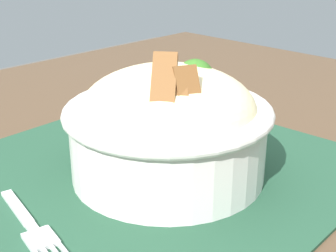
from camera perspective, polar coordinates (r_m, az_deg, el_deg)
The scene contains 4 objects.
table at distance 0.51m, azimuth -5.71°, elevation -12.52°, with size 1.17×0.89×0.73m.
placemat at distance 0.48m, azimuth -2.95°, elevation -5.70°, with size 0.40×0.36×0.00m, color #1E422D.
bowl at distance 0.45m, azimuth 0.04°, elevation 0.21°, with size 0.21×0.21×0.13m.
fork at distance 0.40m, azimuth -15.56°, elevation -11.40°, with size 0.04×0.12×0.00m.
Camera 1 is at (0.26, 0.33, 0.95)m, focal length 52.20 mm.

